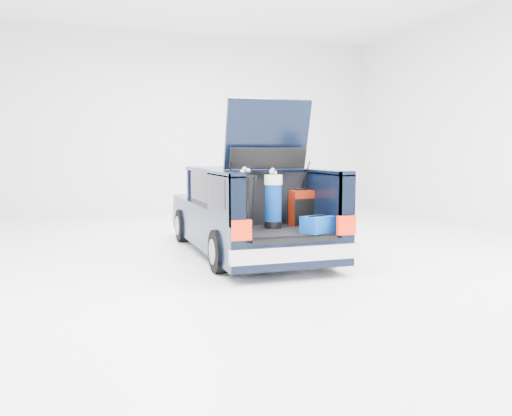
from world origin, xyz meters
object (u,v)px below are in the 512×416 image
object	(u,v)px
car	(245,213)
blue_golf_bag	(273,201)
red_suitcase	(302,208)
blue_duffel	(319,224)
black_golf_bag	(245,203)

from	to	relation	value
car	blue_golf_bag	size ratio (longest dim) A/B	5.31
car	red_suitcase	bearing A→B (deg)	-68.75
blue_duffel	red_suitcase	bearing A→B (deg)	64.23
red_suitcase	blue_golf_bag	distance (m)	0.53
car	red_suitcase	world-z (taller)	car
car	red_suitcase	distance (m)	1.39
blue_golf_bag	black_golf_bag	bearing A→B (deg)	-153.64
car	blue_duffel	xyz separation A→B (m)	(0.46, -2.01, 0.04)
red_suitcase	black_golf_bag	size ratio (longest dim) A/B	0.62
blue_golf_bag	blue_duffel	xyz separation A→B (m)	(0.45, -0.60, -0.28)
car	blue_duffel	world-z (taller)	car
black_golf_bag	blue_golf_bag	bearing A→B (deg)	1.71
red_suitcase	blue_golf_bag	xyz separation A→B (m)	(-0.50, -0.12, 0.13)
blue_golf_bag	blue_duffel	distance (m)	0.81
blue_golf_bag	blue_duffel	bearing A→B (deg)	-51.92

